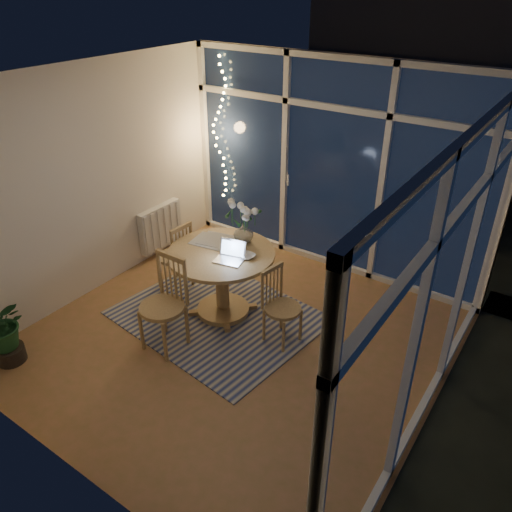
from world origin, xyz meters
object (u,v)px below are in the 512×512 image
at_px(dining_table, 222,283).
at_px(laptop, 229,252).
at_px(flower_vase, 243,233).
at_px(chair_front, 162,305).
at_px(potted_plant, 3,330).
at_px(chair_right, 283,307).
at_px(chair_left, 174,255).

distance_m(dining_table, laptop, 0.54).
bearing_deg(dining_table, flower_vase, 78.82).
xyz_separation_m(chair_front, potted_plant, (-1.11, -1.03, -0.13)).
distance_m(laptop, flower_vase, 0.44).
height_order(chair_front, flower_vase, chair_front).
distance_m(chair_right, potted_plant, 2.72).
xyz_separation_m(chair_left, potted_plant, (-0.44, -1.93, -0.06)).
relative_size(laptop, flower_vase, 1.37).
relative_size(chair_front, laptop, 3.57).
bearing_deg(chair_right, chair_left, 94.66).
xyz_separation_m(dining_table, laptop, (0.18, -0.10, 0.50)).
bearing_deg(flower_vase, chair_front, -99.67).
distance_m(chair_left, laptop, 1.10).
relative_size(dining_table, chair_left, 1.30).
bearing_deg(dining_table, chair_left, 173.13).
bearing_deg(dining_table, potted_plant, -124.10).
bearing_deg(dining_table, chair_right, -2.67).
relative_size(chair_left, chair_right, 1.04).
distance_m(chair_right, laptop, 0.78).
bearing_deg(chair_right, flower_vase, 73.69).
relative_size(dining_table, flower_vase, 5.50).
bearing_deg(potted_plant, chair_right, 41.21).
relative_size(dining_table, chair_right, 1.36).
bearing_deg(dining_table, chair_front, -99.06).
bearing_deg(chair_right, potted_plant, 140.64).
bearing_deg(flower_vase, dining_table, -101.18).
distance_m(chair_left, potted_plant, 1.98).
bearing_deg(chair_left, dining_table, 86.32).
bearing_deg(chair_right, chair_front, 138.52).
relative_size(flower_vase, potted_plant, 0.28).
bearing_deg(chair_left, flower_vase, 107.76).
xyz_separation_m(laptop, flower_vase, (-0.12, 0.42, 0.00)).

